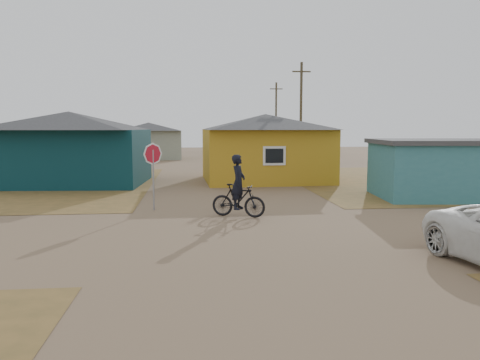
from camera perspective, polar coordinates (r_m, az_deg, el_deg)
The scene contains 12 objects.
ground at distance 13.66m, azimuth 1.90°, elevation -6.84°, with size 120.00×120.00×0.00m, color #7E6348.
grass_ne at distance 30.74m, azimuth 25.07°, elevation -0.00°, with size 20.00×18.00×0.00m, color brown.
house_teal at distance 27.51m, azimuth -20.04°, elevation 3.81°, with size 8.93×7.08×4.00m.
house_yellow at distance 27.53m, azimuth 3.10°, elevation 4.08°, with size 7.72×6.76×3.90m.
shed_turquoise at distance 22.77m, azimuth 23.90°, elevation 1.30°, with size 6.71×4.93×2.60m.
house_pale_west at distance 47.37m, azimuth -11.05°, elevation 4.79°, with size 7.04×6.15×3.60m.
house_beige_east at distance 54.48m, azimuth 6.61°, elevation 5.07°, with size 6.95×6.05×3.60m.
house_pale_north at distance 60.43m, azimuth -17.64°, elevation 4.84°, with size 6.28×5.81×3.40m.
utility_pole_near at distance 36.16m, azimuth 7.43°, elevation 7.99°, with size 1.40×0.20×8.00m.
utility_pole_far at distance 52.02m, azimuth 4.41°, elevation 7.54°, with size 1.40×0.20×8.00m.
stop_sign at distance 17.85m, azimuth -10.56°, elevation 2.29°, with size 0.81×0.30×2.56m.
cyclist at distance 16.38m, azimuth -0.20°, elevation -1.76°, with size 2.00×1.27×2.20m.
Camera 1 is at (-1.83, -13.17, 3.14)m, focal length 35.00 mm.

